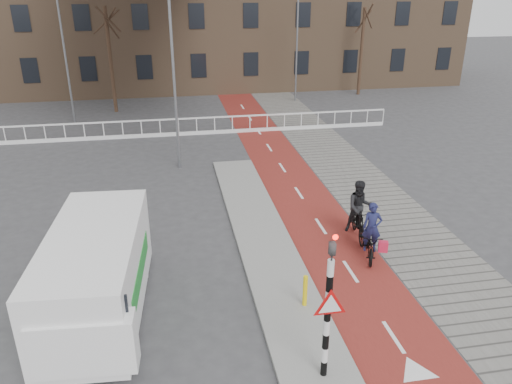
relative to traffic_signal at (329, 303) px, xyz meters
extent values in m
plane|color=#38383A|center=(0.60, 2.02, -1.99)|extent=(120.00, 120.00, 0.00)
cube|color=maroon|center=(2.10, 12.02, -1.98)|extent=(2.50, 60.00, 0.01)
cube|color=slate|center=(4.90, 12.02, -1.98)|extent=(3.00, 60.00, 0.01)
cube|color=gray|center=(-0.10, 6.02, -1.93)|extent=(1.80, 16.00, 0.12)
cylinder|color=black|center=(0.00, 0.02, -0.43)|extent=(0.14, 0.14, 2.88)
imported|color=black|center=(0.00, 0.02, 1.41)|extent=(0.13, 0.16, 0.80)
cylinder|color=#FF0C05|center=(0.00, -0.12, 1.59)|extent=(0.11, 0.02, 0.11)
cylinder|color=yellow|center=(0.26, 2.52, -1.43)|extent=(0.12, 0.12, 0.88)
imported|color=black|center=(2.97, 4.73, -1.52)|extent=(1.12, 1.84, 0.91)
imported|color=#1A1D46|center=(2.97, 4.73, -0.94)|extent=(0.67, 0.54, 1.59)
cube|color=red|center=(3.15, 4.21, -1.34)|extent=(0.32, 0.26, 0.34)
imported|color=black|center=(3.05, 5.99, -1.40)|extent=(0.85, 1.98, 1.15)
imported|color=black|center=(3.05, 5.99, -0.84)|extent=(0.98, 0.82, 1.81)
cube|color=white|center=(-5.00, 3.31, -0.75)|extent=(2.53, 5.53, 2.16)
cube|color=#1E8C2E|center=(-6.09, 3.31, -0.85)|extent=(0.26, 3.44, 0.55)
cube|color=#1E8C2E|center=(-3.92, 3.31, -0.85)|extent=(0.26, 3.44, 0.55)
cube|color=black|center=(-5.00, 0.96, -0.35)|extent=(1.94, 0.19, 0.90)
cylinder|color=black|center=(-6.05, 1.54, -1.61)|extent=(0.32, 0.77, 0.76)
cylinder|color=black|center=(-4.22, 1.41, -1.61)|extent=(0.32, 0.77, 0.76)
cylinder|color=black|center=(-5.79, 5.20, -1.61)|extent=(0.32, 0.77, 0.76)
cylinder|color=black|center=(-3.96, 5.07, -1.61)|extent=(0.32, 0.77, 0.76)
cube|color=silver|center=(-4.40, 19.02, -1.04)|extent=(28.00, 0.08, 0.08)
cube|color=silver|center=(-4.40, 19.02, -1.89)|extent=(28.00, 0.10, 0.20)
cube|color=#7F6047|center=(-2.40, 34.02, 4.01)|extent=(46.00, 10.00, 12.00)
cylinder|color=#322016|center=(-6.24, 25.21, 1.27)|extent=(0.23, 0.23, 6.51)
cylinder|color=#322016|center=(11.29, 27.41, 1.10)|extent=(0.23, 0.23, 6.18)
cylinder|color=slate|center=(-2.57, 13.86, 1.99)|extent=(0.12, 0.12, 7.97)
cylinder|color=slate|center=(-8.48, 22.81, 2.01)|extent=(0.12, 0.12, 7.99)
cylinder|color=slate|center=(6.09, 26.19, 1.68)|extent=(0.12, 0.12, 7.33)
camera|label=1|loc=(-2.95, -8.00, 6.08)|focal=35.00mm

